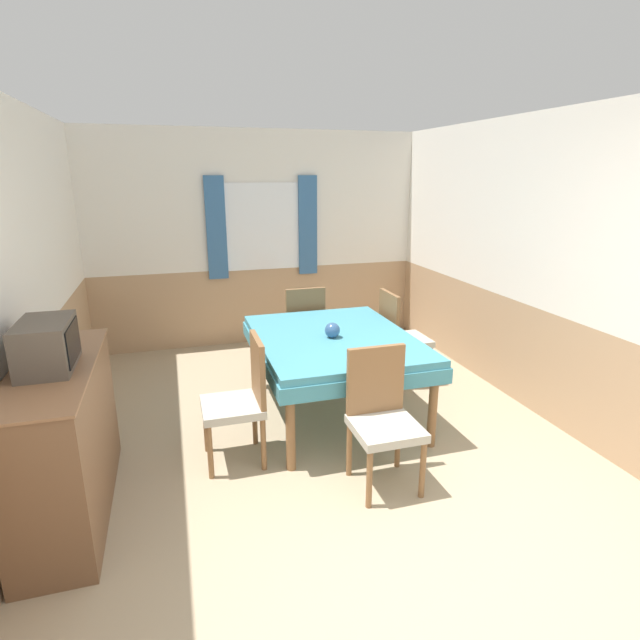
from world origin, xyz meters
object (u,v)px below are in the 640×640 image
chair_right_far (400,334)px  vase (332,330)px  sideboard (65,439)px  tv (47,345)px  dining_table (334,346)px  chair_head_window (303,326)px  chair_head_near (382,414)px  chair_left_near (242,397)px

chair_right_far → vase: size_ratio=7.35×
sideboard → tv: tv is taller
dining_table → vase: vase is taller
chair_head_window → chair_right_far: bearing=-32.1°
chair_right_far → chair_head_near: bearing=-29.2°
tv → chair_head_near: bearing=-6.6°
chair_left_near → vase: bearing=-61.6°
chair_left_near → sideboard: size_ratio=0.66×
dining_table → vase: (-0.03, -0.05, 0.17)m
chair_head_near → sideboard: size_ratio=0.66×
dining_table → chair_head_window: bearing=90.0°
chair_right_far → tv: 3.26m
sideboard → vase: size_ratio=11.11×
dining_table → vase: size_ratio=13.01×
chair_head_window → sideboard: bearing=-137.4°
chair_head_window → chair_left_near: (-0.88, -1.57, 0.00)m
vase → chair_head_window: bearing=88.5°
tv → sideboard: bearing=79.3°
chair_left_near → tv: tv is taller
chair_right_far → vase: (-0.91, -0.56, 0.30)m
sideboard → tv: 0.63m
chair_head_near → tv: tv is taller
chair_head_window → chair_right_far: same height
sideboard → vase: bearing=20.5°
chair_right_far → chair_left_near: (-1.76, -1.02, 0.00)m
dining_table → chair_left_near: 1.03m
chair_head_near → vase: (-0.03, 1.01, 0.30)m
chair_left_near → sideboard: bearing=104.0°
chair_right_far → vase: chair_right_far is taller
chair_head_near → tv: (-2.03, 0.23, 0.62)m
dining_table → sideboard: 2.17m
chair_head_window → tv: bearing=-137.0°
tv → chair_right_far: bearing=24.8°
chair_head_window → vase: size_ratio=7.35×
sideboard → dining_table: bearing=21.5°
chair_right_far → vase: 1.11m
dining_table → sideboard: bearing=-158.5°
chair_right_far → chair_head_near: (-0.88, -1.57, 0.00)m
chair_head_window → sideboard: (-2.02, -1.86, -0.01)m
vase → chair_left_near: bearing=-151.6°
chair_right_far → vase: bearing=-58.3°
dining_table → chair_head_near: (0.00, -1.06, -0.13)m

